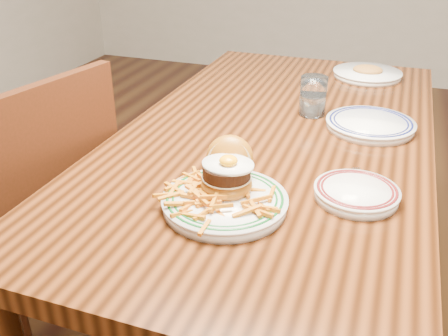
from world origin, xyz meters
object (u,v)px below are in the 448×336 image
(main_plate, at_px, (226,190))
(side_plate, at_px, (357,192))
(table, at_px, (275,159))
(chair_left, at_px, (36,223))

(main_plate, relative_size, side_plate, 1.43)
(table, relative_size, main_plate, 5.64)
(table, xyz_separation_m, chair_left, (-0.62, -0.33, -0.15))
(chair_left, distance_m, main_plate, 0.68)
(chair_left, bearing_deg, main_plate, 3.17)
(table, relative_size, side_plate, 8.04)
(main_plate, bearing_deg, chair_left, 158.93)
(table, relative_size, chair_left, 1.68)
(table, height_order, chair_left, chair_left)
(main_plate, bearing_deg, table, 76.13)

